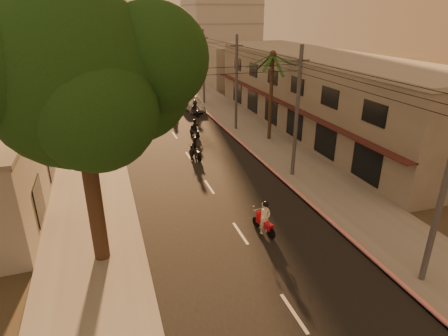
{
  "coord_description": "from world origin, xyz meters",
  "views": [
    {
      "loc": [
        -6.09,
        -13.87,
        10.87
      ],
      "look_at": [
        0.99,
        7.84,
        1.32
      ],
      "focal_mm": 30.0,
      "sensor_mm": 36.0,
      "label": 1
    }
  ],
  "objects_px": {
    "scooter_mid_a": "(195,149)",
    "scooter_far_c": "(170,94)",
    "scooter_far_b": "(195,109)",
    "parked_car": "(192,104)",
    "broadleaf_tree": "(86,77)",
    "scooter_mid_b": "(195,129)",
    "palm_tree": "(273,59)",
    "scooter_red": "(265,219)",
    "scooter_far_a": "(173,110)"
  },
  "relations": [
    {
      "from": "scooter_red",
      "to": "palm_tree",
      "type": "bearing_deg",
      "value": 51.9
    },
    {
      "from": "scooter_red",
      "to": "scooter_mid_b",
      "type": "relative_size",
      "value": 1.09
    },
    {
      "from": "scooter_red",
      "to": "scooter_far_a",
      "type": "xyz_separation_m",
      "value": [
        -0.07,
        24.72,
        0.01
      ]
    },
    {
      "from": "palm_tree",
      "to": "scooter_far_c",
      "type": "bearing_deg",
      "value": 105.01
    },
    {
      "from": "broadleaf_tree",
      "to": "scooter_mid_b",
      "type": "relative_size",
      "value": 7.0
    },
    {
      "from": "broadleaf_tree",
      "to": "palm_tree",
      "type": "distance_m",
      "value": 20.18
    },
    {
      "from": "scooter_far_a",
      "to": "scooter_far_b",
      "type": "relative_size",
      "value": 0.98
    },
    {
      "from": "scooter_red",
      "to": "parked_car",
      "type": "relative_size",
      "value": 0.39
    },
    {
      "from": "scooter_far_a",
      "to": "scooter_far_c",
      "type": "xyz_separation_m",
      "value": [
        1.47,
        9.63,
        -0.13
      ]
    },
    {
      "from": "palm_tree",
      "to": "scooter_red",
      "type": "bearing_deg",
      "value": -115.32
    },
    {
      "from": "broadleaf_tree",
      "to": "scooter_mid_a",
      "type": "height_order",
      "value": "broadleaf_tree"
    },
    {
      "from": "parked_car",
      "to": "broadleaf_tree",
      "type": "bearing_deg",
      "value": -119.08
    },
    {
      "from": "palm_tree",
      "to": "scooter_far_c",
      "type": "xyz_separation_m",
      "value": [
        -5.37,
        20.04,
        -6.44
      ]
    },
    {
      "from": "scooter_red",
      "to": "parked_car",
      "type": "height_order",
      "value": "scooter_red"
    },
    {
      "from": "palm_tree",
      "to": "scooter_far_b",
      "type": "distance_m",
      "value": 12.8
    },
    {
      "from": "palm_tree",
      "to": "scooter_mid_b",
      "type": "relative_size",
      "value": 4.75
    },
    {
      "from": "scooter_mid_b",
      "to": "palm_tree",
      "type": "bearing_deg",
      "value": -40.56
    },
    {
      "from": "scooter_red",
      "to": "scooter_mid_a",
      "type": "height_order",
      "value": "scooter_red"
    },
    {
      "from": "palm_tree",
      "to": "scooter_mid_a",
      "type": "distance_m",
      "value": 10.25
    },
    {
      "from": "broadleaf_tree",
      "to": "scooter_mid_a",
      "type": "relative_size",
      "value": 6.49
    },
    {
      "from": "scooter_far_b",
      "to": "parked_car",
      "type": "bearing_deg",
      "value": 73.5
    },
    {
      "from": "scooter_mid_a",
      "to": "scooter_far_c",
      "type": "relative_size",
      "value": 1.15
    },
    {
      "from": "parked_car",
      "to": "scooter_far_a",
      "type": "bearing_deg",
      "value": -144.64
    },
    {
      "from": "parked_car",
      "to": "scooter_mid_b",
      "type": "bearing_deg",
      "value": -109.86
    },
    {
      "from": "parked_car",
      "to": "scooter_far_c",
      "type": "distance_m",
      "value": 7.18
    },
    {
      "from": "scooter_mid_a",
      "to": "scooter_far_b",
      "type": "relative_size",
      "value": 0.98
    },
    {
      "from": "scooter_mid_b",
      "to": "parked_car",
      "type": "bearing_deg",
      "value": 62.29
    },
    {
      "from": "scooter_far_b",
      "to": "parked_car",
      "type": "xyz_separation_m",
      "value": [
        0.32,
        2.75,
        -0.09
      ]
    },
    {
      "from": "scooter_mid_b",
      "to": "scooter_far_a",
      "type": "xyz_separation_m",
      "value": [
        -0.58,
        7.48,
        0.06
      ]
    },
    {
      "from": "scooter_mid_b",
      "to": "scooter_far_c",
      "type": "height_order",
      "value": "scooter_mid_b"
    },
    {
      "from": "palm_tree",
      "to": "scooter_red",
      "type": "distance_m",
      "value": 17.04
    },
    {
      "from": "scooter_red",
      "to": "parked_car",
      "type": "distance_m",
      "value": 27.42
    },
    {
      "from": "scooter_mid_a",
      "to": "scooter_far_c",
      "type": "xyz_separation_m",
      "value": [
        2.24,
        22.77,
        -0.13
      ]
    },
    {
      "from": "scooter_mid_b",
      "to": "scooter_far_b",
      "type": "bearing_deg",
      "value": 60.29
    },
    {
      "from": "scooter_far_a",
      "to": "scooter_far_b",
      "type": "distance_m",
      "value": 2.44
    },
    {
      "from": "scooter_mid_a",
      "to": "scooter_mid_b",
      "type": "bearing_deg",
      "value": 61.69
    },
    {
      "from": "scooter_far_b",
      "to": "scooter_mid_b",
      "type": "bearing_deg",
      "value": -113.98
    },
    {
      "from": "scooter_far_b",
      "to": "parked_car",
      "type": "distance_m",
      "value": 2.77
    },
    {
      "from": "parked_car",
      "to": "scooter_far_b",
      "type": "bearing_deg",
      "value": -104.39
    },
    {
      "from": "broadleaf_tree",
      "to": "scooter_red",
      "type": "height_order",
      "value": "broadleaf_tree"
    },
    {
      "from": "scooter_far_a",
      "to": "scooter_mid_b",
      "type": "bearing_deg",
      "value": -106.06
    },
    {
      "from": "broadleaf_tree",
      "to": "scooter_red",
      "type": "bearing_deg",
      "value": -3.31
    },
    {
      "from": "scooter_mid_a",
      "to": "scooter_mid_b",
      "type": "xyz_separation_m",
      "value": [
        1.35,
        5.65,
        -0.06
      ]
    },
    {
      "from": "scooter_mid_a",
      "to": "scooter_far_a",
      "type": "xyz_separation_m",
      "value": [
        0.77,
        13.14,
        -0.01
      ]
    },
    {
      "from": "scooter_red",
      "to": "scooter_far_c",
      "type": "height_order",
      "value": "scooter_red"
    },
    {
      "from": "scooter_mid_a",
      "to": "parked_car",
      "type": "height_order",
      "value": "scooter_mid_a"
    },
    {
      "from": "scooter_far_c",
      "to": "scooter_far_a",
      "type": "bearing_deg",
      "value": -104.9
    },
    {
      "from": "broadleaf_tree",
      "to": "scooter_red",
      "type": "distance_m",
      "value": 10.96
    },
    {
      "from": "broadleaf_tree",
      "to": "scooter_mid_b",
      "type": "height_order",
      "value": "broadleaf_tree"
    },
    {
      "from": "broadleaf_tree",
      "to": "scooter_far_b",
      "type": "relative_size",
      "value": 6.37
    }
  ]
}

